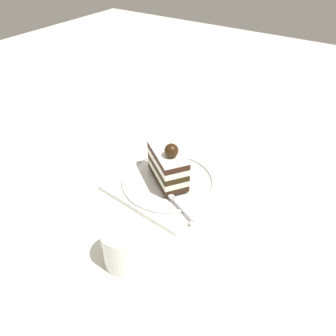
# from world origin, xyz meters

# --- Properties ---
(ground_plane) EXTENTS (2.40, 2.40, 0.00)m
(ground_plane) POSITION_xyz_m (0.00, 0.00, 0.00)
(ground_plane) COLOR silver
(dessert_plate) EXTENTS (0.23, 0.23, 0.02)m
(dessert_plate) POSITION_xyz_m (0.02, 0.03, 0.01)
(dessert_plate) COLOR white
(dessert_plate) RESTS_ON ground_plane
(cake_slice) EXTENTS (0.11, 0.12, 0.10)m
(cake_slice) POSITION_xyz_m (0.02, 0.03, 0.06)
(cake_slice) COLOR black
(cake_slice) RESTS_ON dessert_plate
(fork) EXTENTS (0.06, 0.11, 0.00)m
(fork) POSITION_xyz_m (0.08, 0.08, 0.02)
(fork) COLOR silver
(fork) RESTS_ON dessert_plate
(drink_glass_near) EXTENTS (0.07, 0.07, 0.07)m
(drink_glass_near) POSITION_xyz_m (0.23, 0.08, 0.03)
(drink_glass_near) COLOR white
(drink_glass_near) RESTS_ON ground_plane
(folded_napkin) EXTENTS (0.11, 0.08, 0.00)m
(folded_napkin) POSITION_xyz_m (0.26, -0.09, 0.00)
(folded_napkin) COLOR white
(folded_napkin) RESTS_ON ground_plane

